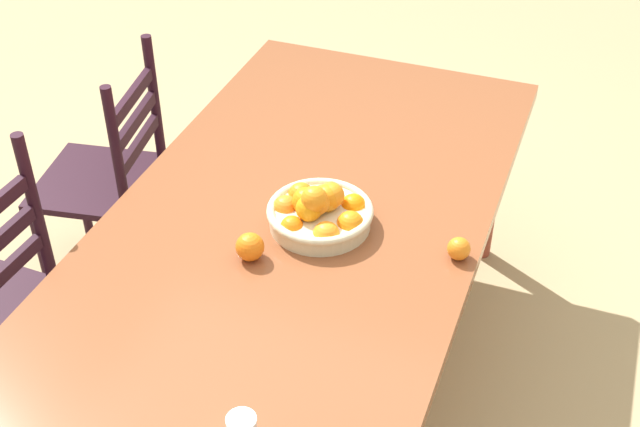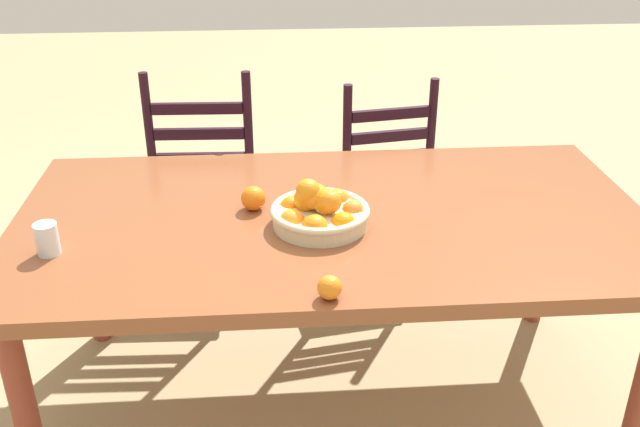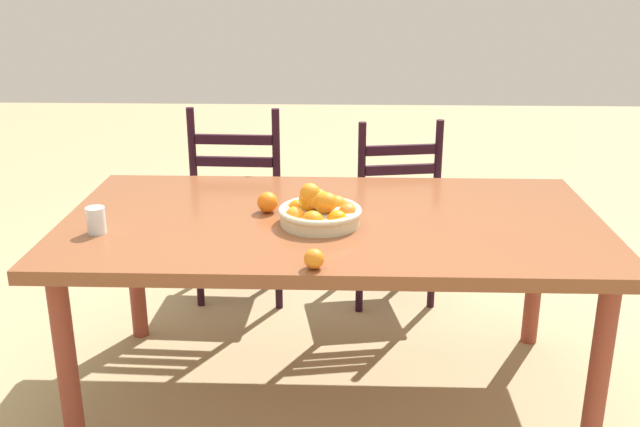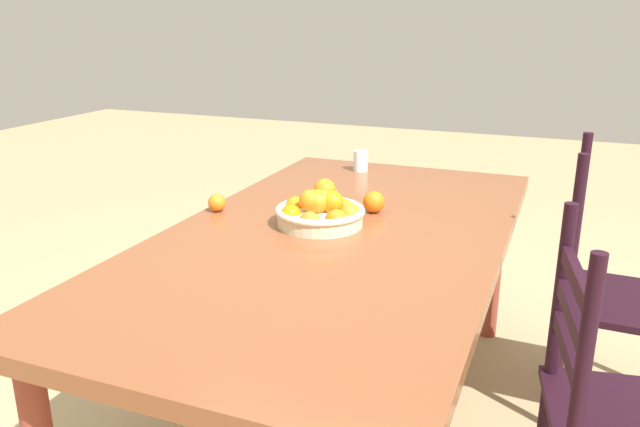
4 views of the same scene
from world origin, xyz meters
name	(u,v)px [view 1 (image 1 of 4)]	position (x,y,z in m)	size (l,w,h in m)	color
ground_plane	(305,381)	(0.00, 0.00, 0.00)	(12.00, 12.00, 0.00)	tan
dining_table	(302,229)	(0.00, 0.00, 0.66)	(1.97, 1.05, 0.73)	brown
chair_near_window	(110,180)	(0.28, 0.85, 0.45)	(0.48, 0.48, 0.94)	black
fruit_bowl	(320,211)	(-0.04, -0.07, 0.78)	(0.30, 0.30, 0.15)	beige
orange_loose_0	(250,247)	(-0.24, 0.05, 0.77)	(0.08, 0.08, 0.08)	orange
orange_loose_1	(459,249)	(-0.05, -0.47, 0.76)	(0.06, 0.06, 0.06)	orange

